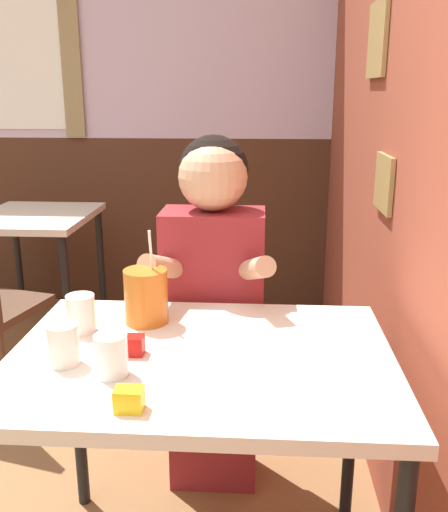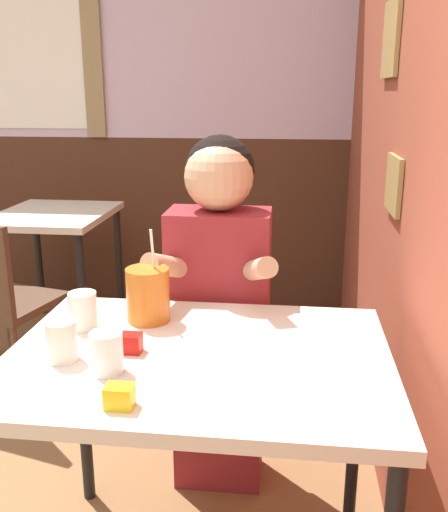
% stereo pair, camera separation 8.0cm
% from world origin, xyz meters
% --- Properties ---
extents(brick_wall_right, '(0.08, 4.71, 2.70)m').
position_xyz_m(brick_wall_right, '(1.33, 1.35, 1.35)').
color(brick_wall_right, brown).
rests_on(brick_wall_right, ground_plane).
extents(back_wall, '(5.60, 0.09, 2.70)m').
position_xyz_m(back_wall, '(-0.01, 2.74, 1.36)').
color(back_wall, silver).
rests_on(back_wall, ground_plane).
extents(main_table, '(0.98, 0.73, 0.74)m').
position_xyz_m(main_table, '(0.73, 0.40, 0.67)').
color(main_table, beige).
rests_on(main_table, ground_plane).
extents(background_table, '(0.60, 0.72, 0.74)m').
position_xyz_m(background_table, '(-0.37, 2.07, 0.64)').
color(background_table, beige).
rests_on(background_table, ground_plane).
extents(person_seated, '(0.42, 0.42, 1.25)m').
position_xyz_m(person_seated, '(0.72, 0.90, 0.68)').
color(person_seated, maroon).
rests_on(person_seated, ground_plane).
extents(cocktail_pitcher, '(0.12, 0.12, 0.28)m').
position_xyz_m(cocktail_pitcher, '(0.55, 0.60, 0.82)').
color(cocktail_pitcher, '#C6661E').
rests_on(cocktail_pitcher, main_table).
extents(glass_near_pitcher, '(0.08, 0.08, 0.10)m').
position_xyz_m(glass_near_pitcher, '(0.53, 0.28, 0.79)').
color(glass_near_pitcher, silver).
rests_on(glass_near_pitcher, main_table).
extents(glass_center, '(0.08, 0.08, 0.11)m').
position_xyz_m(glass_center, '(0.38, 0.52, 0.79)').
color(glass_center, silver).
rests_on(glass_center, main_table).
extents(glass_far_side, '(0.08, 0.08, 0.10)m').
position_xyz_m(glass_far_side, '(0.40, 0.32, 0.79)').
color(glass_far_side, silver).
rests_on(glass_far_side, main_table).
extents(condiment_ketchup, '(0.06, 0.04, 0.05)m').
position_xyz_m(condiment_ketchup, '(0.55, 0.39, 0.76)').
color(condiment_ketchup, '#B7140F').
rests_on(condiment_ketchup, main_table).
extents(condiment_mustard, '(0.06, 0.04, 0.05)m').
position_xyz_m(condiment_mustard, '(0.60, 0.13, 0.76)').
color(condiment_mustard, yellow).
rests_on(condiment_mustard, main_table).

